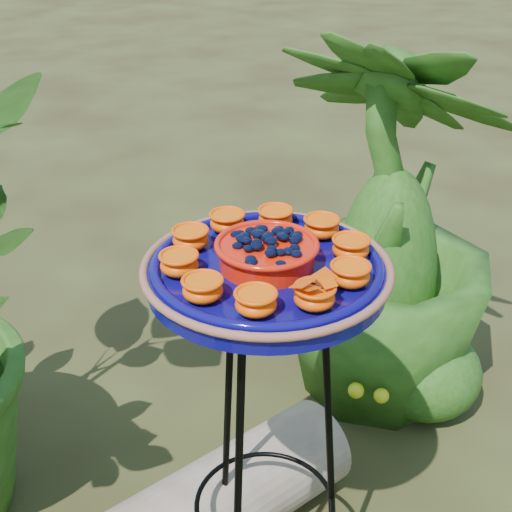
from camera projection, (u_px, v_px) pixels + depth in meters
tripod_stand at (265, 426)px, 1.34m from camera, size 0.32×0.33×0.79m
feeder_dish at (267, 266)px, 1.18m from camera, size 0.44×0.44×0.09m
driftwood_log at (219, 502)px, 1.65m from camera, size 0.68×0.32×0.22m
shrub_back_right at (390, 226)px, 1.95m from camera, size 0.83×0.83×1.08m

